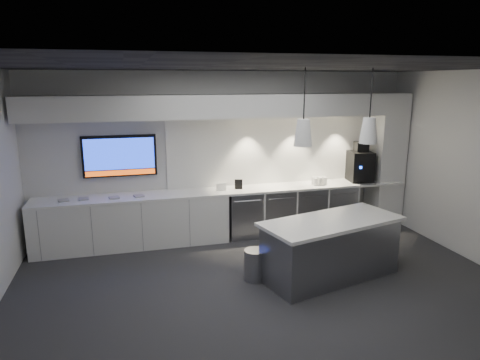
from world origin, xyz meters
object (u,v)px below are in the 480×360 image
object	(u,v)px
island	(331,248)
bin	(255,265)
wall_tv	(120,156)
coffee_machine	(360,165)

from	to	relation	value
island	bin	bearing A→B (deg)	155.19
island	bin	xyz separation A→B (m)	(-1.09, 0.20, -0.22)
wall_tv	coffee_machine	world-z (taller)	wall_tv
wall_tv	island	bearing A→B (deg)	-37.80
island	coffee_machine	bearing A→B (deg)	37.09
wall_tv	bin	world-z (taller)	wall_tv
bin	coffee_machine	bearing A→B (deg)	34.10
bin	coffee_machine	distance (m)	3.40
wall_tv	coffee_machine	size ratio (longest dim) A/B	1.61
wall_tv	bin	bearing A→B (deg)	-48.50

